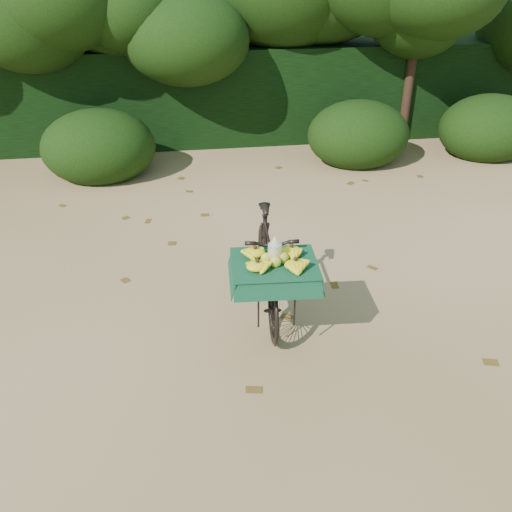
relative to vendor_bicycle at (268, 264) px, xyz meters
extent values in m
plane|color=tan|center=(0.88, 0.01, -0.56)|extent=(80.00, 80.00, 0.00)
imported|color=black|center=(0.00, 0.02, -0.01)|extent=(0.63, 1.84, 1.09)
cube|color=black|center=(-0.04, -0.58, 0.33)|extent=(0.42, 0.50, 0.03)
cube|color=#124422|center=(-0.04, -0.58, 0.35)|extent=(0.83, 0.70, 0.01)
ellipsoid|color=#A5AC29|center=(0.04, -0.58, 0.41)|extent=(0.10, 0.08, 0.11)
ellipsoid|color=#A5AC29|center=(-0.04, -0.51, 0.41)|extent=(0.10, 0.08, 0.11)
ellipsoid|color=#A5AC29|center=(-0.12, -0.57, 0.41)|extent=(0.10, 0.08, 0.11)
ellipsoid|color=#A5AC29|center=(-0.04, -0.64, 0.41)|extent=(0.10, 0.08, 0.11)
cylinder|color=#EAE5C6|center=(-0.04, -0.57, 0.46)|extent=(0.13, 0.13, 0.16)
cube|color=black|center=(0.88, 6.31, 0.34)|extent=(26.00, 1.80, 1.80)
camera|label=1|loc=(-0.85, -4.74, 2.84)|focal=38.00mm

